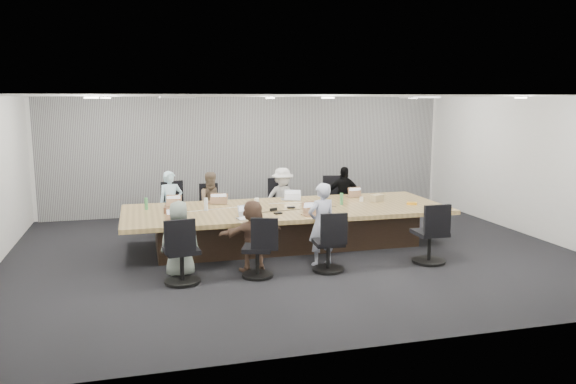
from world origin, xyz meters
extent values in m
cube|color=black|center=(0.00, 0.00, 0.00)|extent=(10.00, 8.00, 0.00)
cube|color=white|center=(0.00, 0.00, 2.80)|extent=(10.00, 8.00, 0.00)
cube|color=silver|center=(0.00, 4.00, 1.40)|extent=(10.00, 0.00, 2.80)
cube|color=silver|center=(0.00, -4.00, 1.40)|extent=(10.00, 0.00, 2.80)
cube|color=silver|center=(5.00, 0.00, 1.40)|extent=(0.00, 8.00, 2.80)
cube|color=gray|center=(0.00, 3.92, 1.40)|extent=(9.80, 0.04, 2.80)
cube|color=#2E2016|center=(0.00, 0.50, 0.33)|extent=(4.80, 1.40, 0.66)
cube|color=#A2844D|center=(0.00, 0.50, 0.70)|extent=(6.00, 2.20, 0.08)
imported|color=#AFD7EA|center=(-2.06, 1.85, 0.66)|extent=(0.53, 0.39, 1.33)
cube|color=#8C6647|center=(-2.06, 1.30, 0.75)|extent=(0.31, 0.24, 0.02)
imported|color=brown|center=(-1.22, 1.85, 0.64)|extent=(0.67, 0.55, 1.28)
cube|color=#8C6647|center=(-1.22, 1.30, 0.75)|extent=(0.38, 0.30, 0.02)
imported|color=#AAAAAA|center=(0.27, 1.85, 0.66)|extent=(0.90, 0.58, 1.32)
cube|color=#B2B2B7|center=(0.27, 1.30, 0.75)|extent=(0.36, 0.28, 0.02)
imported|color=black|center=(1.64, 1.85, 0.65)|extent=(0.81, 0.45, 1.30)
cube|color=#8C6647|center=(1.64, 1.30, 0.75)|extent=(0.31, 0.23, 0.02)
imported|color=gray|center=(-2.08, -0.85, 0.60)|extent=(0.61, 0.41, 1.20)
cube|color=#8C6647|center=(-2.08, -0.30, 0.75)|extent=(0.31, 0.24, 0.02)
imported|color=brown|center=(-0.92, -0.85, 0.58)|extent=(1.13, 0.55, 1.17)
cube|color=#B2B2B7|center=(-0.92, -0.30, 0.75)|extent=(0.34, 0.27, 0.02)
imported|color=#9FA4BA|center=(0.24, -0.85, 0.70)|extent=(0.57, 0.44, 1.39)
cube|color=#8C6647|center=(0.24, -0.30, 0.75)|extent=(0.34, 0.26, 0.02)
cylinder|color=#439452|center=(-2.55, 0.96, 0.85)|extent=(0.08, 0.08, 0.22)
cylinder|color=#439452|center=(1.09, 0.50, 0.85)|extent=(0.07, 0.07, 0.23)
cylinder|color=silver|center=(-1.50, 0.59, 0.86)|extent=(0.07, 0.07, 0.24)
cylinder|color=white|center=(-0.46, 1.02, 0.80)|extent=(0.11, 0.11, 0.11)
cylinder|color=white|center=(1.60, 0.72, 0.78)|extent=(0.08, 0.08, 0.09)
cylinder|color=brown|center=(-2.21, 0.49, 0.80)|extent=(0.12, 0.12, 0.12)
cube|color=black|center=(-0.30, -0.03, 0.75)|extent=(0.16, 0.13, 0.03)
cube|color=black|center=(0.06, 0.41, 0.75)|extent=(0.15, 0.11, 0.03)
cube|color=black|center=(-0.31, 0.25, 0.77)|extent=(0.15, 0.09, 0.05)
cube|color=tan|center=(1.90, 0.65, 0.81)|extent=(0.29, 0.25, 0.14)
cube|color=orange|center=(2.41, 0.17, 0.76)|extent=(0.23, 0.20, 0.04)
camera|label=1|loc=(-2.65, -9.48, 2.76)|focal=35.00mm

